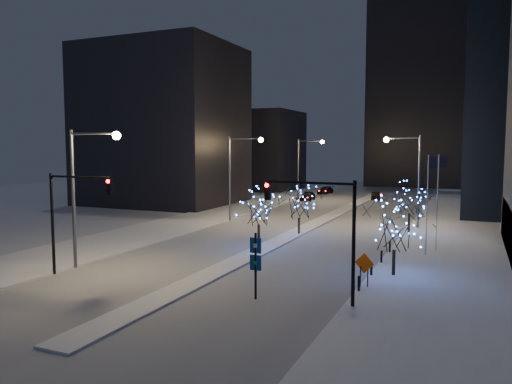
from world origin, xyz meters
The scene contains 25 objects.
ground centered at (0.00, 0.00, 0.00)m, with size 160.00×160.00×0.00m, color silver.
road centered at (0.00, 35.00, 0.01)m, with size 20.00×130.00×0.02m, color #A7ACB5.
median centered at (0.00, 30.00, 0.07)m, with size 2.00×80.00×0.15m, color white.
east_sidewalk centered at (15.00, 20.00, 0.07)m, with size 10.00×90.00×0.15m, color white.
west_sidewalk centered at (-14.00, 20.00, 0.07)m, with size 8.00×90.00×0.15m, color white.
filler_west_near centered at (-28.00, 40.00, 12.00)m, with size 22.00×18.00×24.00m, color black.
filler_west_far centered at (-26.00, 70.00, 8.00)m, with size 18.00×16.00×16.00m, color black.
horizon_block centered at (6.00, 92.00, 21.00)m, with size 24.00×14.00×42.00m, color black.
street_lamp_w_near centered at (-8.94, 2.00, 6.50)m, with size 4.40×0.56×10.00m.
street_lamp_w_mid centered at (-8.94, 27.00, 6.50)m, with size 4.40×0.56×10.00m.
street_lamp_w_far centered at (-8.94, 52.00, 6.50)m, with size 4.40×0.56×10.00m.
street_lamp_east centered at (10.08, 30.00, 6.45)m, with size 3.90×0.56×10.00m.
traffic_signal_west centered at (-8.44, 0.00, 4.76)m, with size 5.26×0.43×7.00m.
traffic_signal_east centered at (8.94, 1.00, 4.76)m, with size 5.26×0.43×7.00m.
flagpoles centered at (13.37, 17.25, 4.80)m, with size 1.35×2.60×8.00m.
bollards centered at (10.20, 10.00, 0.60)m, with size 0.16×12.16×0.90m.
car_near centered at (-8.41, 52.28, 0.77)m, with size 1.82×4.53×1.54m, color black.
car_mid centered at (1.50, 58.21, 0.66)m, with size 1.40×4.01×1.32m, color black.
car_far centered at (-9.00, 64.90, 0.65)m, with size 1.83×4.50×1.30m, color black.
holiday_tree_median_near centered at (-0.35, 13.28, 3.68)m, with size 4.97×4.97×5.33m.
holiday_tree_median_far centered at (0.50, 21.44, 3.22)m, with size 4.41×4.41×4.89m.
holiday_tree_plaza_near centered at (11.56, 8.67, 3.39)m, with size 4.84×4.84×5.09m.
holiday_tree_plaza_far centered at (10.50, 26.31, 3.51)m, with size 4.75×4.75×5.08m.
wayfinding_sign centered at (5.00, 0.39, 2.39)m, with size 0.69×0.13×3.89m.
construction_sign centered at (10.30, 5.03, 1.43)m, with size 1.27×0.28×2.12m.
Camera 1 is at (16.27, -25.34, 8.80)m, focal length 35.00 mm.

